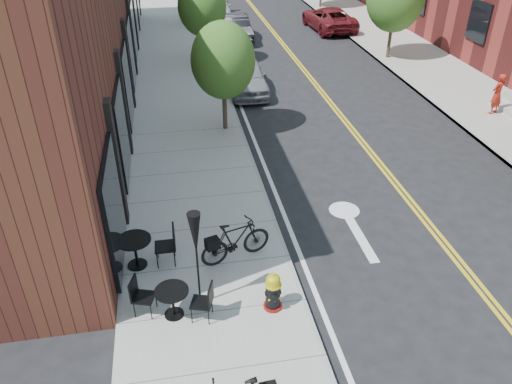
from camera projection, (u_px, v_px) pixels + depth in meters
ground at (306, 303)px, 10.83m from camera, size 120.00×120.00×0.00m
sidewalk_near at (185, 121)px, 18.82m from camera, size 4.00×70.00×0.12m
sidewalk_far at (476, 100)px, 20.63m from camera, size 4.00×70.00×0.12m
building_near at (58, 8)px, 19.64m from camera, size 5.00×28.00×7.00m
tree_near_a at (223, 61)px, 16.85m from camera, size 2.20×2.20×3.81m
tree_near_b at (202, 7)px, 23.45m from camera, size 2.30×2.30×3.98m
fire_hydrant at (273, 292)px, 10.35m from camera, size 0.42×0.42×0.91m
bicycle_right at (236, 241)px, 11.64m from camera, size 1.83×1.00×1.06m
bistro_set_b at (172, 299)px, 10.15m from camera, size 1.66×0.88×0.88m
bistro_set_c at (135, 248)px, 11.45m from camera, size 1.83×0.80×0.99m
patio_umbrella at (196, 241)px, 9.80m from camera, size 0.37×0.37×2.32m
parked_car_a at (246, 76)px, 21.29m from camera, size 1.73×4.05×1.36m
parked_car_b at (236, 28)px, 28.23m from camera, size 1.53×4.12×1.35m
parked_car_c at (214, 8)px, 31.88m from camera, size 2.55×5.59×1.59m
parked_car_far at (329, 18)px, 30.11m from camera, size 2.51×4.94×1.34m
pedestrian at (497, 94)px, 18.92m from camera, size 0.67×0.57×1.56m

